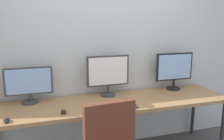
# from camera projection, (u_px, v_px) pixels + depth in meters

# --- Properties ---
(wall_back) EXTENTS (5.10, 0.10, 2.60)m
(wall_back) POSITION_uv_depth(u_px,v_px,m) (103.00, 48.00, 2.94)
(wall_back) COLOR silver
(wall_back) RESTS_ON ground_plane
(desk) EXTENTS (2.70, 0.68, 0.74)m
(desk) POSITION_uv_depth(u_px,v_px,m) (113.00, 105.00, 2.67)
(desk) COLOR #936D47
(desk) RESTS_ON ground_plane
(monitor_left) EXTENTS (0.51, 0.18, 0.40)m
(monitor_left) POSITION_uv_depth(u_px,v_px,m) (29.00, 84.00, 2.56)
(monitor_left) COLOR #38383D
(monitor_left) RESTS_ON desk
(monitor_center) EXTENTS (0.51, 0.18, 0.49)m
(monitor_center) POSITION_uv_depth(u_px,v_px,m) (108.00, 73.00, 2.80)
(monitor_center) COLOR #38383D
(monitor_center) RESTS_ON desk
(monitor_right) EXTENTS (0.51, 0.18, 0.48)m
(monitor_right) POSITION_uv_depth(u_px,v_px,m) (174.00, 69.00, 3.06)
(monitor_right) COLOR black
(monitor_right) RESTS_ON desk
(keyboard_main) EXTENTS (0.38, 0.13, 0.02)m
(keyboard_main) POSITION_uv_depth(u_px,v_px,m) (120.00, 107.00, 2.44)
(keyboard_main) COLOR #38383D
(keyboard_main) RESTS_ON desk
(mouse_left_side) EXTENTS (0.06, 0.10, 0.03)m
(mouse_left_side) POSITION_uv_depth(u_px,v_px,m) (64.00, 112.00, 2.31)
(mouse_left_side) COLOR black
(mouse_left_side) RESTS_ON desk
(mouse_right_side) EXTENTS (0.06, 0.10, 0.03)m
(mouse_right_side) POSITION_uv_depth(u_px,v_px,m) (7.00, 121.00, 2.11)
(mouse_right_side) COLOR black
(mouse_right_side) RESTS_ON desk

